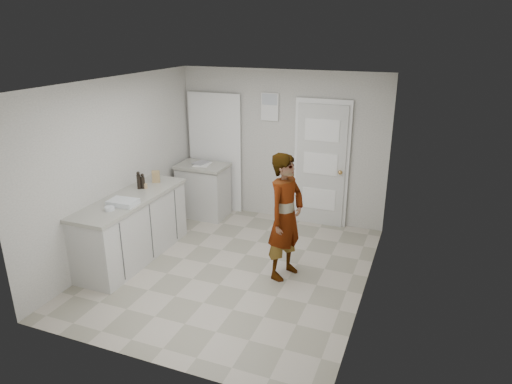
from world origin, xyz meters
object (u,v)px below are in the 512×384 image
at_px(spice_jar, 146,186).
at_px(oil_cruet_a, 143,181).
at_px(oil_cruet_b, 139,181).
at_px(egg_bowl, 110,208).
at_px(baking_dish, 123,202).
at_px(person, 286,217).
at_px(cake_mix_box, 156,177).

height_order(spice_jar, oil_cruet_a, oil_cruet_a).
bearing_deg(oil_cruet_b, egg_bowl, -81.10).
relative_size(spice_jar, baking_dish, 0.20).
bearing_deg(baking_dish, oil_cruet_b, 105.51).
bearing_deg(egg_bowl, oil_cruet_b, 98.90).
bearing_deg(oil_cruet_a, spice_jar, 9.83).
distance_m(person, oil_cruet_b, 2.23).
bearing_deg(egg_bowl, person, 21.33).
height_order(oil_cruet_a, oil_cruet_b, oil_cruet_b).
xyz_separation_m(person, oil_cruet_b, (-2.22, 0.02, 0.21)).
distance_m(spice_jar, baking_dish, 0.65).
bearing_deg(spice_jar, oil_cruet_b, -152.00).
relative_size(cake_mix_box, egg_bowl, 1.46).
distance_m(baking_dish, egg_bowl, 0.23).
bearing_deg(baking_dish, egg_bowl, -99.56).
height_order(cake_mix_box, oil_cruet_a, oil_cruet_a).
bearing_deg(oil_cruet_b, oil_cruet_a, 40.48).
relative_size(spice_jar, oil_cruet_b, 0.29).
height_order(cake_mix_box, spice_jar, cake_mix_box).
bearing_deg(spice_jar, cake_mix_box, 92.62).
xyz_separation_m(spice_jar, oil_cruet_a, (-0.04, -0.01, 0.07)).
relative_size(cake_mix_box, baking_dish, 0.48).
relative_size(person, oil_cruet_b, 6.42).
bearing_deg(spice_jar, oil_cruet_a, -170.17).
height_order(cake_mix_box, egg_bowl, cake_mix_box).
bearing_deg(baking_dish, cake_mix_box, 96.12).
xyz_separation_m(person, oil_cruet_a, (-2.17, 0.05, 0.20)).
distance_m(person, baking_dish, 2.14).
relative_size(baking_dish, egg_bowl, 3.06).
relative_size(oil_cruet_b, baking_dish, 0.68).
bearing_deg(person, oil_cruet_b, 107.31).
distance_m(spice_jar, egg_bowl, 0.88).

